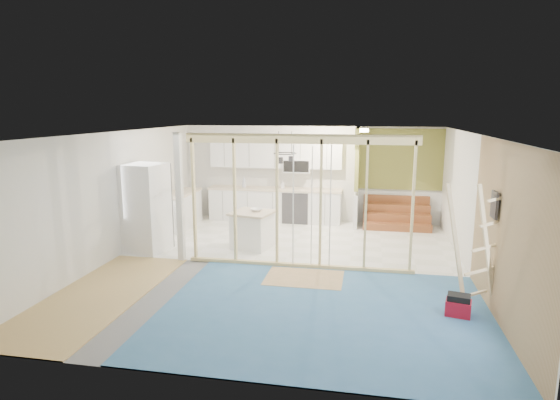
% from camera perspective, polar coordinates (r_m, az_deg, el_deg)
% --- Properties ---
extents(room, '(7.01, 8.01, 2.61)m').
position_cam_1_polar(room, '(8.94, 0.39, -0.21)').
color(room, slate).
rests_on(room, ground).
extents(floor_overlays, '(7.00, 8.00, 0.03)m').
position_cam_1_polar(floor_overlays, '(9.32, 0.89, -7.96)').
color(floor_overlays, white).
rests_on(floor_overlays, room).
extents(stud_frame, '(4.66, 0.14, 2.60)m').
position_cam_1_polar(stud_frame, '(8.93, -0.98, 1.57)').
color(stud_frame, beige).
rests_on(stud_frame, room).
extents(base_cabinets, '(4.45, 2.24, 0.93)m').
position_cam_1_polar(base_cabinets, '(12.67, -4.07, -0.76)').
color(base_cabinets, silver).
rests_on(base_cabinets, room).
extents(upper_cabinets, '(3.60, 0.41, 0.85)m').
position_cam_1_polar(upper_cabinets, '(12.73, -0.27, 5.49)').
color(upper_cabinets, silver).
rests_on(upper_cabinets, room).
extents(green_partition, '(2.25, 1.51, 2.60)m').
position_cam_1_polar(green_partition, '(12.47, 12.72, 1.05)').
color(green_partition, olive).
rests_on(green_partition, room).
extents(pot_rack, '(0.52, 0.52, 0.72)m').
position_cam_1_polar(pot_rack, '(10.74, 0.59, 5.42)').
color(pot_rack, black).
rests_on(pot_rack, room).
extents(sheathing_panel, '(0.02, 4.00, 2.60)m').
position_cam_1_polar(sheathing_panel, '(7.11, 26.00, -4.26)').
color(sheathing_panel, tan).
rests_on(sheathing_panel, room).
extents(electrical_panel, '(0.04, 0.30, 0.40)m').
position_cam_1_polar(electrical_panel, '(7.59, 24.69, -0.54)').
color(electrical_panel, '#38373C').
rests_on(electrical_panel, room).
extents(ceiling_light, '(0.32, 0.32, 0.08)m').
position_cam_1_polar(ceiling_light, '(11.64, 9.95, 8.37)').
color(ceiling_light, '#FFEABF').
rests_on(ceiling_light, room).
extents(fridge, '(0.94, 0.91, 1.91)m').
position_cam_1_polar(fridge, '(10.41, -16.09, -0.98)').
color(fridge, white).
rests_on(fridge, room).
extents(island, '(1.01, 1.01, 0.83)m').
position_cam_1_polar(island, '(10.37, -3.37, -3.69)').
color(island, white).
rests_on(island, room).
extents(bowl, '(0.34, 0.34, 0.06)m').
position_cam_1_polar(bowl, '(10.30, -2.89, -1.21)').
color(bowl, white).
rests_on(bowl, island).
extents(soap_bottle_a, '(0.13, 0.13, 0.30)m').
position_cam_1_polar(soap_bottle_a, '(12.89, -4.41, 2.20)').
color(soap_bottle_a, '#B3B7C7').
rests_on(soap_bottle_a, base_cabinets).
extents(soap_bottle_b, '(0.10, 0.10, 0.21)m').
position_cam_1_polar(soap_bottle_b, '(12.71, 0.34, 1.90)').
color(soap_bottle_b, silver).
rests_on(soap_bottle_b, base_cabinets).
extents(toolbox, '(0.41, 0.34, 0.34)m').
position_cam_1_polar(toolbox, '(7.60, 20.92, -11.98)').
color(toolbox, maroon).
rests_on(toolbox, room).
extents(ladder, '(1.05, 0.19, 1.97)m').
position_cam_1_polar(ladder, '(7.58, 22.75, -5.41)').
color(ladder, '#DDBF87').
rests_on(ladder, room).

